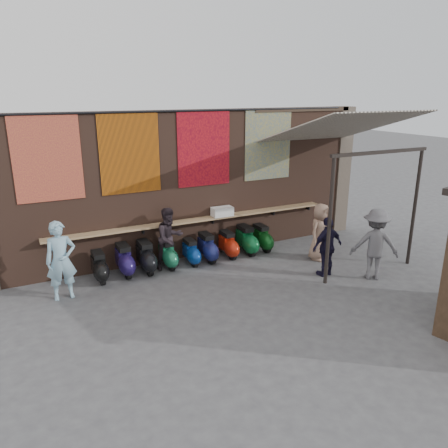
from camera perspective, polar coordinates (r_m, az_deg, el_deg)
name	(u,v)px	position (r m, az deg, el deg)	size (l,w,h in m)	color
ground	(237,290)	(10.33, 1.74, -8.62)	(70.00, 70.00, 0.00)	#474749
brick_wall	(191,185)	(12.01, -4.30, 5.11)	(10.00, 0.40, 4.00)	brown
pier_right	(339,170)	(14.75, 14.84, 6.82)	(0.50, 0.50, 4.00)	#4C4238
eating_counter	(197,220)	(11.90, -3.53, 0.54)	(8.00, 0.32, 0.05)	#9E7A51
shelf_box	(222,212)	(12.14, -0.23, 1.64)	(0.58, 0.32, 0.25)	white
tapestry_redgold	(47,158)	(10.80, -22.07, 7.97)	(1.50, 0.02, 2.00)	maroon
tapestry_sun	(130,153)	(11.11, -12.20, 9.04)	(1.50, 0.02, 2.00)	orange
tapestry_orange	(204,148)	(11.77, -2.63, 9.83)	(1.50, 0.02, 2.00)	red
tapestry_multi	(268,144)	(12.70, 5.77, 10.30)	(1.50, 0.02, 2.00)	#264D8C
hang_rail	(193,111)	(11.56, -4.07, 14.55)	(0.06, 0.06, 9.50)	black
scooter_stool_0	(99,267)	(11.07, -15.97, -5.43)	(0.35, 0.77, 0.73)	black
scooter_stool_1	(125,260)	(11.25, -12.86, -4.66)	(0.38, 0.83, 0.79)	#1F144B
scooter_stool_2	(146,257)	(11.33, -10.16, -4.30)	(0.38, 0.84, 0.80)	black
scooter_stool_3	(168,254)	(11.54, -7.35, -3.96)	(0.35, 0.77, 0.73)	#1A6946
scooter_stool_4	(191,252)	(11.70, -4.33, -3.71)	(0.32, 0.71, 0.68)	navy
scooter_stool_5	(207,248)	(11.88, -2.19, -3.12)	(0.36, 0.80, 0.76)	navy
scooter_stool_6	(228,245)	(12.15, 0.55, -2.73)	(0.34, 0.77, 0.73)	#B7220E
scooter_stool_7	(246,240)	(12.41, 2.94, -2.13)	(0.38, 0.85, 0.81)	#0C5528
scooter_stool_8	(262,238)	(12.73, 4.99, -1.83)	(0.35, 0.78, 0.74)	#0E4616
diner_left	(61,261)	(10.26, -20.52, -4.50)	(0.65, 0.43, 1.79)	#8AB5C9
diner_right	(170,238)	(11.38, -7.11, -1.86)	(0.79, 0.62, 1.62)	black
shopper_navy	(327,247)	(11.14, 13.34, -2.89)	(0.89, 0.37, 1.52)	black
shopper_grey	(375,244)	(11.26, 19.13, -2.50)	(1.15, 0.66, 1.77)	#5D5C61
shopper_tan	(320,232)	(12.17, 12.39, -0.98)	(0.77, 0.50, 1.58)	#9F7B65
awning_canvas	(340,127)	(12.10, 14.87, 12.11)	(3.20, 3.40, 0.03)	beige
awning_ledger	(304,109)	(13.32, 10.39, 14.52)	(3.30, 0.08, 0.12)	#33261C
awning_header	(381,152)	(11.07, 19.82, 8.82)	(3.00, 0.08, 0.08)	black
awning_post_left	(330,222)	(10.44, 13.62, 0.28)	(0.09, 0.09, 3.10)	black
awning_post_right	(415,208)	(12.38, 23.63, 1.94)	(0.09, 0.09, 3.10)	black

